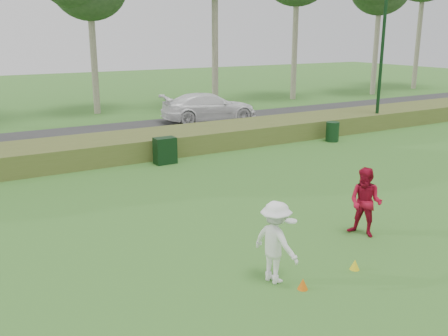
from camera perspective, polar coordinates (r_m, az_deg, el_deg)
ground at (r=12.62m, az=9.28°, el=-9.89°), size 120.00×120.00×0.00m
reed_strip at (r=22.55m, az=-10.26°, el=2.57°), size 80.00×3.00×0.90m
park_road at (r=27.30m, az=-13.85°, el=3.68°), size 80.00×6.00×0.06m
lamp_post at (r=29.10m, az=17.83°, el=15.14°), size 0.70×0.70×8.18m
player_white at (r=11.00m, az=5.92°, el=-8.42°), size 0.99×1.31×1.85m
player_red at (r=13.84m, az=15.87°, el=-3.80°), size 1.02×1.12×1.88m
cone_orange at (r=11.08m, az=9.00°, el=-12.94°), size 0.23×0.23×0.25m
cone_yellow at (r=12.15m, az=14.72°, el=-10.62°), size 0.23×0.23×0.25m
utility_cabinet at (r=20.89m, az=-6.76°, el=1.99°), size 0.89×0.56×1.11m
trash_bin at (r=25.61m, az=12.28°, el=4.08°), size 0.82×0.82×0.98m
car_right at (r=30.47m, az=-1.70°, el=6.96°), size 6.14×3.36×1.69m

